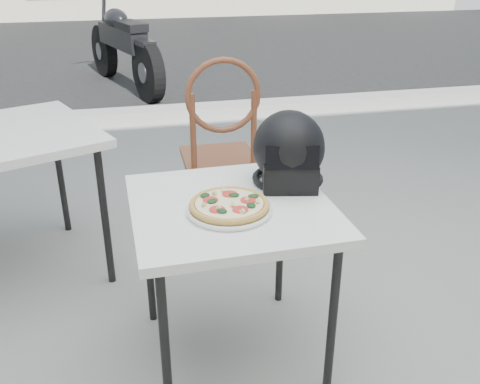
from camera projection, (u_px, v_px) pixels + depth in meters
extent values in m
plane|color=gray|center=(300.00, 295.00, 2.56)|extent=(80.00, 80.00, 0.00)
cube|color=black|center=(161.00, 48.00, 8.75)|extent=(30.00, 8.00, 0.00)
cube|color=gray|center=(200.00, 112.00, 5.19)|extent=(30.00, 0.25, 0.12)
cube|color=white|center=(231.00, 208.00, 1.93)|extent=(0.73, 0.73, 0.04)
cylinder|color=black|center=(165.00, 349.00, 1.75)|extent=(0.03, 0.03, 0.64)
cylinder|color=black|center=(332.00, 321.00, 1.88)|extent=(0.03, 0.03, 0.64)
cylinder|color=black|center=(148.00, 257.00, 2.27)|extent=(0.03, 0.03, 0.64)
cylinder|color=black|center=(280.00, 240.00, 2.40)|extent=(0.03, 0.03, 0.64)
cylinder|color=white|center=(229.00, 211.00, 1.86)|extent=(0.36, 0.36, 0.01)
torus|color=white|center=(229.00, 209.00, 1.86)|extent=(0.38, 0.38, 0.02)
cylinder|color=gold|center=(229.00, 206.00, 1.85)|extent=(0.31, 0.31, 0.01)
torus|color=gold|center=(229.00, 204.00, 1.85)|extent=(0.32, 0.32, 0.02)
cylinder|color=red|center=(229.00, 204.00, 1.85)|extent=(0.28, 0.28, 0.00)
cylinder|color=#F9EFBE|center=(229.00, 203.00, 1.85)|extent=(0.27, 0.27, 0.00)
cylinder|color=red|center=(248.00, 200.00, 1.86)|extent=(0.06, 0.06, 0.00)
cylinder|color=red|center=(230.00, 194.00, 1.91)|extent=(0.06, 0.06, 0.00)
cylinder|color=red|center=(210.00, 200.00, 1.86)|extent=(0.06, 0.06, 0.00)
cylinder|color=red|center=(217.00, 209.00, 1.80)|extent=(0.06, 0.06, 0.00)
cylinder|color=red|center=(240.00, 209.00, 1.79)|extent=(0.06, 0.06, 0.00)
ellipsoid|color=#143717|center=(234.00, 195.00, 1.89)|extent=(0.04, 0.04, 0.01)
ellipsoid|color=#143717|center=(212.00, 201.00, 1.85)|extent=(0.05, 0.05, 0.01)
ellipsoid|color=#143717|center=(251.00, 205.00, 1.82)|extent=(0.03, 0.04, 0.01)
ellipsoid|color=#143717|center=(222.00, 211.00, 1.78)|extent=(0.05, 0.05, 0.01)
ellipsoid|color=#143717|center=(253.00, 196.00, 1.89)|extent=(0.04, 0.03, 0.01)
ellipsoid|color=#143717|center=(205.00, 195.00, 1.89)|extent=(0.05, 0.05, 0.01)
cylinder|color=#D7CA83|center=(233.00, 205.00, 1.82)|extent=(0.02, 0.02, 0.02)
cylinder|color=#D7CA83|center=(214.00, 193.00, 1.90)|extent=(0.03, 0.02, 0.02)
cylinder|color=#D7CA83|center=(247.00, 199.00, 1.86)|extent=(0.03, 0.02, 0.02)
cylinder|color=#D7CA83|center=(224.00, 190.00, 1.93)|extent=(0.02, 0.02, 0.02)
cylinder|color=#D7CA83|center=(242.00, 211.00, 1.77)|extent=(0.03, 0.02, 0.02)
cylinder|color=#D7CA83|center=(204.00, 204.00, 1.82)|extent=(0.03, 0.02, 0.02)
cylinder|color=#D7CA83|center=(257.00, 201.00, 1.84)|extent=(0.02, 0.02, 0.02)
cylinder|color=#D7CA83|center=(219.00, 208.00, 1.79)|extent=(0.03, 0.02, 0.02)
ellipsoid|color=black|center=(289.00, 147.00, 2.05)|extent=(0.33, 0.34, 0.29)
cube|color=black|center=(290.00, 177.00, 2.00)|extent=(0.22, 0.14, 0.11)
torus|color=black|center=(288.00, 178.00, 2.10)|extent=(0.33, 0.33, 0.02)
cube|color=black|center=(292.00, 158.00, 1.93)|extent=(0.20, 0.08, 0.09)
cube|color=brown|center=(219.00, 158.00, 2.98)|extent=(0.40, 0.40, 0.03)
cylinder|color=brown|center=(241.00, 182.00, 3.25)|extent=(0.03, 0.03, 0.44)
cylinder|color=brown|center=(189.00, 186.00, 3.19)|extent=(0.03, 0.03, 0.44)
cylinder|color=brown|center=(252.00, 204.00, 2.97)|extent=(0.03, 0.03, 0.44)
cylinder|color=brown|center=(196.00, 210.00, 2.91)|extent=(0.03, 0.03, 0.44)
cylinder|color=brown|center=(254.00, 130.00, 2.77)|extent=(0.03, 0.03, 0.42)
cylinder|color=brown|center=(193.00, 134.00, 2.71)|extent=(0.03, 0.03, 0.42)
torus|color=brown|center=(223.00, 96.00, 2.67)|extent=(0.39, 0.04, 0.39)
cube|color=white|center=(1.00, 136.00, 2.44)|extent=(1.03, 1.03, 0.04)
cylinder|color=black|center=(105.00, 217.00, 2.53)|extent=(0.05, 0.05, 0.71)
cylinder|color=black|center=(60.00, 174.00, 3.01)|extent=(0.05, 0.05, 0.71)
cylinder|color=black|center=(104.00, 51.00, 6.77)|extent=(0.31, 0.64, 0.64)
cylinder|color=slate|center=(104.00, 51.00, 6.77)|extent=(0.21, 0.25, 0.21)
cylinder|color=black|center=(148.00, 72.00, 5.61)|extent=(0.31, 0.64, 0.64)
cylinder|color=slate|center=(148.00, 72.00, 5.61)|extent=(0.21, 0.25, 0.21)
cube|color=black|center=(122.00, 37.00, 6.08)|extent=(0.52, 1.12, 0.23)
ellipsoid|color=black|center=(116.00, 19.00, 6.13)|extent=(0.36, 0.49, 0.24)
cube|color=black|center=(131.00, 26.00, 5.76)|extent=(0.36, 0.57, 0.08)
cylinder|color=slate|center=(104.00, 24.00, 6.56)|extent=(0.15, 0.34, 0.75)
cube|color=black|center=(146.00, 43.00, 5.50)|extent=(0.21, 0.27, 0.05)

